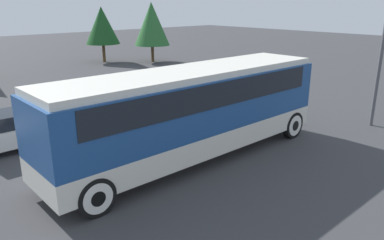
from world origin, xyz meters
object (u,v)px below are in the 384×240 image
(parked_car_mid, at_px, (7,131))
(lamp_post, at_px, (384,40))
(parked_car_near, at_px, (121,90))
(tour_bus, at_px, (194,106))

(parked_car_mid, distance_m, lamp_post, 16.08)
(parked_car_near, bearing_deg, tour_bus, -105.14)
(tour_bus, distance_m, parked_car_near, 9.23)
(parked_car_near, height_order, parked_car_mid, parked_car_mid)
(tour_bus, height_order, parked_car_mid, tour_bus)
(tour_bus, bearing_deg, lamp_post, -17.13)
(tour_bus, xyz_separation_m, lamp_post, (8.70, -2.68, 1.94))
(parked_car_near, distance_m, lamp_post, 13.52)
(parked_car_near, relative_size, parked_car_mid, 1.06)
(tour_bus, relative_size, lamp_post, 1.84)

